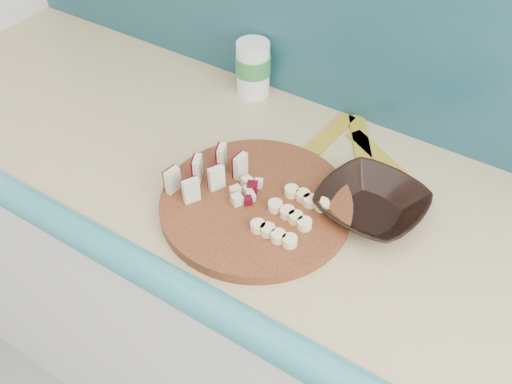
{
  "coord_description": "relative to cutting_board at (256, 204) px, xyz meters",
  "views": [
    {
      "loc": [
        0.34,
        0.8,
        1.66
      ],
      "look_at": [
        -0.06,
        1.42,
        0.95
      ],
      "focal_mm": 40.0,
      "sensor_mm": 36.0,
      "label": 1
    }
  ],
  "objects": [
    {
      "name": "kitchen_counter",
      "position": [
        0.16,
        0.08,
        -0.46
      ],
      "size": [
        2.2,
        0.63,
        0.91
      ],
      "color": "white",
      "rests_on": "ground"
    },
    {
      "name": "banana_slices",
      "position": [
        0.08,
        -0.01,
        0.02
      ],
      "size": [
        0.1,
        0.14,
        0.02
      ],
      "color": "#F5DC95",
      "rests_on": "cutting_board"
    },
    {
      "name": "brown_bowl",
      "position": [
        0.18,
        0.1,
        0.01
      ],
      "size": [
        0.21,
        0.21,
        0.05
      ],
      "primitive_type": "imported",
      "rotation": [
        0.0,
        0.0,
        -0.14
      ],
      "color": "black",
      "rests_on": "kitchen_counter"
    },
    {
      "name": "banana_peel",
      "position": [
        0.07,
        0.27,
        -0.01
      ],
      "size": [
        0.21,
        0.17,
        0.01
      ],
      "rotation": [
        0.0,
        0.0,
        0.38
      ],
      "color": "gold",
      "rests_on": "kitchen_counter"
    },
    {
      "name": "canister",
      "position": [
        -0.21,
        0.31,
        0.06
      ],
      "size": [
        0.08,
        0.08,
        0.13
      ],
      "rotation": [
        0.0,
        0.0,
        0.09
      ],
      "color": "white",
      "rests_on": "kitchen_counter"
    },
    {
      "name": "backsplash",
      "position": [
        0.16,
        0.37,
        0.24
      ],
      "size": [
        2.2,
        0.02,
        0.5
      ],
      "primitive_type": "cube",
      "color": "teal",
      "rests_on": "kitchen_counter"
    },
    {
      "name": "cutting_board",
      "position": [
        0.0,
        0.0,
        0.0
      ],
      "size": [
        0.38,
        0.38,
        0.02
      ],
      "primitive_type": "cylinder",
      "rotation": [
        0.0,
        0.0,
        -0.07
      ],
      "color": "#451E0E",
      "rests_on": "kitchen_counter"
    },
    {
      "name": "apple_chunks",
      "position": [
        -0.02,
        0.0,
        0.02
      ],
      "size": [
        0.05,
        0.06,
        0.02
      ],
      "color": "beige",
      "rests_on": "cutting_board"
    },
    {
      "name": "apple_wedges",
      "position": [
        -0.1,
        -0.01,
        0.04
      ],
      "size": [
        0.1,
        0.14,
        0.05
      ],
      "color": "beige",
      "rests_on": "cutting_board"
    }
  ]
}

